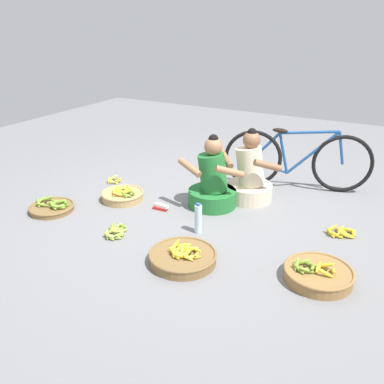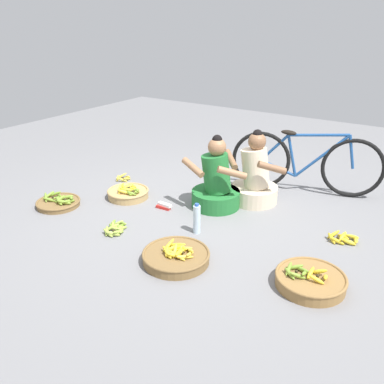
% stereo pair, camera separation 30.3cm
% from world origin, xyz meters
% --- Properties ---
extents(ground_plane, '(10.00, 10.00, 0.00)m').
position_xyz_m(ground_plane, '(0.00, 0.00, 0.00)').
color(ground_plane, slate).
extents(vendor_woman_front, '(0.71, 0.52, 0.80)m').
position_xyz_m(vendor_woman_front, '(-0.02, 0.30, 0.25)').
color(vendor_woman_front, '#237233').
rests_on(vendor_woman_front, ground).
extents(vendor_woman_behind, '(0.75, 0.52, 0.82)m').
position_xyz_m(vendor_woman_behind, '(0.26, 0.64, 0.26)').
color(vendor_woman_behind, beige).
rests_on(vendor_woman_behind, ground).
extents(bicycle_leaning, '(1.64, 0.54, 0.73)m').
position_xyz_m(bicycle_leaning, '(0.62, 1.21, 0.36)').
color(bicycle_leaning, black).
rests_on(bicycle_leaning, ground).
extents(banana_basket_near_bicycle, '(0.54, 0.54, 0.16)m').
position_xyz_m(banana_basket_near_bicycle, '(1.31, -0.55, 0.06)').
color(banana_basket_near_bicycle, olive).
rests_on(banana_basket_near_bicycle, ground).
extents(banana_basket_front_center, '(0.57, 0.57, 0.16)m').
position_xyz_m(banana_basket_front_center, '(0.26, -0.83, 0.05)').
color(banana_basket_front_center, brown).
rests_on(banana_basket_front_center, ground).
extents(banana_basket_mid_left, '(0.47, 0.47, 0.14)m').
position_xyz_m(banana_basket_mid_left, '(-1.45, -0.63, 0.04)').
color(banana_basket_mid_left, brown).
rests_on(banana_basket_mid_left, ground).
extents(banana_basket_back_left, '(0.47, 0.47, 0.16)m').
position_xyz_m(banana_basket_back_left, '(-0.97, -0.05, 0.06)').
color(banana_basket_back_left, tan).
rests_on(banana_basket_back_left, ground).
extents(loose_bananas_back_right, '(0.24, 0.30, 0.08)m').
position_xyz_m(loose_bananas_back_right, '(-0.54, -0.71, 0.03)').
color(loose_bananas_back_right, '#9EB747').
rests_on(loose_bananas_back_right, ground).
extents(loose_bananas_front_right, '(0.29, 0.23, 0.09)m').
position_xyz_m(loose_bananas_front_right, '(1.34, 0.29, 0.03)').
color(loose_bananas_front_right, yellow).
rests_on(loose_bananas_front_right, ground).
extents(loose_bananas_near_vendor, '(0.21, 0.21, 0.08)m').
position_xyz_m(loose_bananas_near_vendor, '(-1.39, 0.33, 0.03)').
color(loose_bananas_near_vendor, yellow).
rests_on(loose_bananas_near_vendor, ground).
extents(water_bottle, '(0.07, 0.07, 0.30)m').
position_xyz_m(water_bottle, '(0.13, -0.31, 0.14)').
color(water_bottle, silver).
rests_on(water_bottle, ground).
extents(packet_carton_stack, '(0.17, 0.07, 0.06)m').
position_xyz_m(packet_carton_stack, '(-0.45, -0.06, 0.03)').
color(packet_carton_stack, red).
rests_on(packet_carton_stack, ground).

